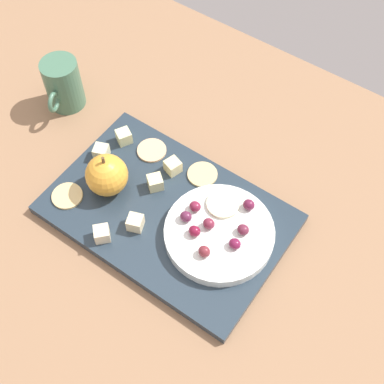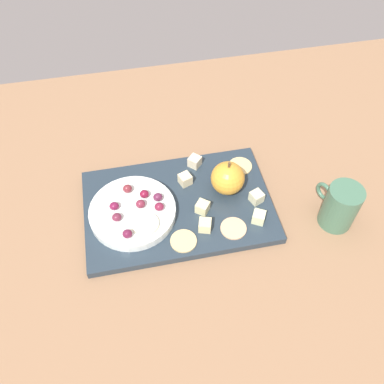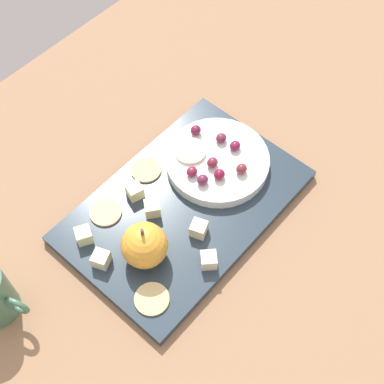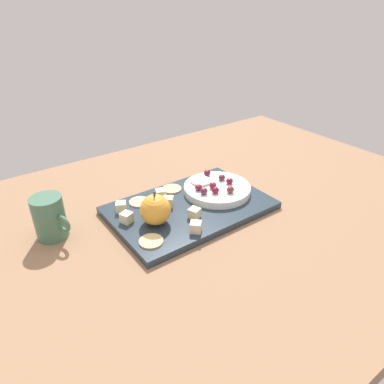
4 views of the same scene
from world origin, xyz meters
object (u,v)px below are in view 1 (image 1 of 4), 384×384
Objects in this scene: platter at (168,214)px; grape_5 at (186,217)px; cracker_2 at (152,150)px; grape_4 at (243,230)px; apple_slice_0 at (223,204)px; cracker_1 at (202,174)px; grape_3 at (209,224)px; serving_dish at (219,233)px; cheese_cube_4 at (173,166)px; cheese_cube_1 at (134,221)px; grape_7 at (194,231)px; cup at (63,84)px; grape_0 at (195,206)px; apple_whole at (107,175)px; cheese_cube_5 at (102,234)px; cheese_cube_2 at (101,152)px; cracker_0 at (67,196)px; cheese_cube_0 at (155,182)px; grape_6 at (204,251)px; grape_1 at (249,205)px; cheese_cube_3 at (124,137)px; grape_2 at (235,244)px.

grape_5 is (3.98, -0.42, 3.60)cm from platter.
cracker_2 is 23.00cm from grape_4.
cracker_1 is at bearing 149.00° from apple_slice_0.
cracker_2 is at bearing 155.99° from grape_3.
serving_dish reaches higher than platter.
cheese_cube_4 is 11.62cm from apple_slice_0.
grape_7 reaches higher than cheese_cube_1.
cup is at bearing 152.52° from cheese_cube_1.
grape_0 is at bearing -11.90° from cup.
cheese_cube_5 is at bearing -56.37° from apple_whole.
cheese_cube_2 is 1.25× the size of grape_3.
cracker_0 is 20.72cm from grape_5.
grape_0 is (8.65, -0.77, 1.50)cm from cheese_cube_0.
grape_6 is 1.00× the size of grape_7.
cheese_cube_5 is 0.24× the size of cup.
grape_1 is at bearing 45.76° from cheese_cube_5.
cheese_cube_3 is 27.99cm from grape_4.
grape_4 reaches higher than cheese_cube_0.
grape_6 is at bearing -74.51° from apple_slice_0.
cup is at bearing 171.46° from grape_4.
cheese_cube_1 is 16.59cm from grape_2.
cheese_cube_5 is (5.31, -7.98, -2.33)cm from apple_whole.
grape_1 is (15.49, 4.35, 1.58)cm from cheese_cube_0.
grape_4 is at bearing 0.24° from cheese_cube_0.
cracker_2 is at bearing 42.52° from cheese_cube_2.
grape_3 is (17.28, -7.70, 2.56)cm from cracker_2.
grape_1 is at bearing 76.42° from serving_dish.
grape_6 is (-1.14, -10.88, -0.00)cm from grape_1.
cracker_2 is at bearing 148.11° from grape_6.
grape_5 is at bearing -32.58° from cracker_2.
cracker_1 is at bearing 86.40° from platter.
apple_whole reaches higher than cracker_2.
grape_6 is (15.32, 6.03, 1.58)cm from cheese_cube_5.
cheese_cube_5 is (-14.98, -10.76, 0.25)cm from serving_dish.
cracker_0 is (0.69, -9.75, -0.99)cm from cheese_cube_2.
serving_dish is 3.37× the size of cracker_1.
serving_dish is 9.12× the size of grape_5.
grape_6 is at bearing -128.81° from grape_2.
cheese_cube_3 is 15.76cm from cracker_1.
apple_slice_0 is at bearing 105.49° from grape_6.
cheese_cube_4 is at bearing 147.94° from grape_0.
grape_3 and grape_7 have the same top height.
cheese_cube_4 is 16.97cm from cheese_cube_5.
grape_6 is (12.62, 1.44, 1.58)cm from cheese_cube_1.
cup is at bearing 176.94° from grape_1.
cheese_cube_3 is 0.46× the size of cracker_2.
grape_1 is at bearing 28.15° from apple_slice_0.
serving_dish is 20.64cm from apple_whole.
grape_4 reaches higher than cracker_1.
grape_2 is 6.50cm from grape_7.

